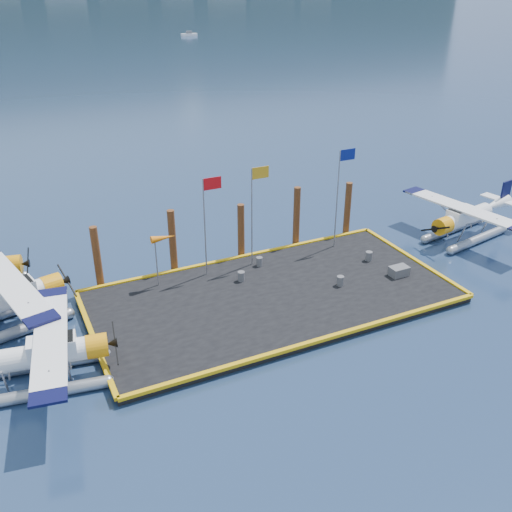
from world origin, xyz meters
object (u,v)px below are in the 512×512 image
Objects in this scene: drum_5 at (259,261)px; piling_0 at (97,259)px; piling_2 at (241,233)px; seaplane_b at (6,303)px; piling_4 at (347,211)px; drum_4 at (369,256)px; seaplane_a at (45,357)px; flagpole_yellow at (255,202)px; flagpole_blue at (341,184)px; drum_0 at (241,276)px; crate at (399,271)px; piling_1 at (173,243)px; windsock at (163,239)px; seaplane_d at (464,220)px; piling_3 at (296,218)px; flagpole_red at (208,212)px; drum_2 at (340,281)px.

drum_5 is 9.63m from piling_0.
piling_2 is (9.00, 0.00, -0.10)m from piling_0.
piling_4 is (22.08, 1.90, 0.51)m from seaplane_b.
drum_5 is (-6.50, 2.34, -0.02)m from drum_4.
seaplane_a is 1.46× the size of flagpole_yellow.
drum_4 is at bearing -22.18° from flagpole_yellow.
seaplane_b is at bearing -179.15° from flagpole_blue.
drum_0 is at bearing -135.62° from flagpole_yellow.
drum_4 is 4.86m from flagpole_blue.
piling_4 is (0.70, 6.69, 1.32)m from crate.
piling_1 is at bearing 180.00° from piling_2.
windsock is 0.78× the size of piling_0.
drum_5 is at bearing -22.06° from piling_1.
piling_2 is (-7.30, 6.69, 1.22)m from crate.
windsock reaches higher than seaplane_d.
flagpole_blue is (19.10, 5.86, 3.29)m from seaplane_a.
piling_2 is 0.88× the size of piling_3.
flagpole_red is at bearing 129.02° from seaplane_a.
drum_2 is (4.94, -2.97, -0.00)m from drum_0.
drum_0 is 4.65m from piling_1.
drum_0 is 5.06m from windsock.
piling_3 reaches higher than piling_1.
windsock reaches higher than drum_4.
flagpole_blue is 1.62× the size of piling_0.
piling_2 is at bearing 97.21° from flagpole_yellow.
drum_2 is at bearing -150.59° from drum_4.
drum_5 is 0.13× the size of piling_1.
crate is at bearing -21.64° from windsock.
piling_4 is at bearing 8.43° from flagpole_red.
flagpole_blue is at bearing 3.51° from drum_5.
flagpole_red is 1.50× the size of piling_4.
seaplane_d is at bearing -1.84° from drum_0.
piling_3 is at bearing 0.00° from piling_2.
flagpole_red is 1.43× the size of piling_1.
flagpole_blue reaches higher than windsock.
flagpole_yellow is at bearing 123.01° from seaplane_a.
drum_4 reaches higher than crate.
seaplane_a reaches higher than drum_5.
drum_0 is at bearing 77.52° from seaplane_d.
piling_4 is (10.79, 1.60, -2.40)m from flagpole_red.
drum_2 is 0.19× the size of windsock.
piling_0 is at bearing 180.00° from piling_1.
piling_3 is at bearing 143.93° from flagpole_blue.
seaplane_a is 2.26× the size of piling_0.
flagpole_blue reaches higher than piling_2.
piling_1 is at bearing 142.12° from drum_2.
seaplane_d is 2.16× the size of piling_3.
piling_0 reaches higher than drum_4.
flagpole_yellow is 5.52m from piling_1.
flagpole_yellow reaches higher than seaplane_b.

